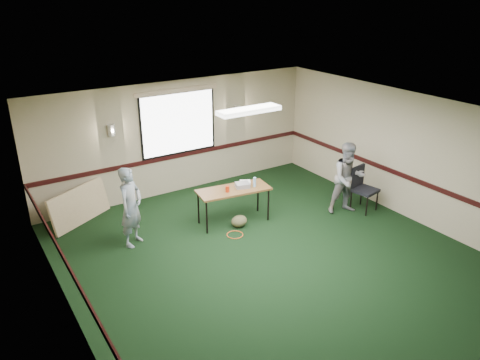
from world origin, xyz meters
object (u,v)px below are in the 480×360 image
person_left (131,207)px  person_right (348,178)px  folding_table (234,191)px  projector (242,185)px  conference_chair (362,185)px

person_left → person_right: bearing=-52.1°
folding_table → projector: size_ratio=5.65×
projector → folding_table: bearing=-168.5°
folding_table → person_right: bearing=-13.8°
folding_table → conference_chair: size_ratio=1.60×
folding_table → person_left: 2.14m
conference_chair → person_left: person_left is taller
projector → person_right: bearing=-6.4°
folding_table → person_left: (-2.12, 0.27, 0.09)m
conference_chair → person_left: (-4.86, 1.27, 0.21)m
person_left → conference_chair: bearing=-51.6°
projector → person_right: (2.14, -0.92, -0.01)m
person_right → folding_table: bearing=176.1°
projector → person_right: size_ratio=0.18×
folding_table → person_left: person_left is taller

